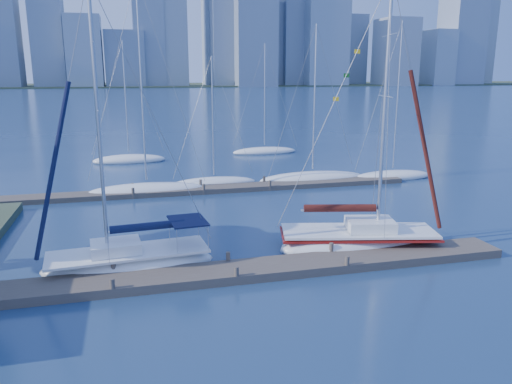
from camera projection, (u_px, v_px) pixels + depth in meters
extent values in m
plane|color=navy|center=(232.00, 276.00, 21.80)|extent=(700.00, 700.00, 0.00)
cube|color=#51443B|center=(232.00, 272.00, 21.75)|extent=(26.00, 2.00, 0.40)
cube|color=#51443B|center=(216.00, 189.00, 37.31)|extent=(30.00, 1.80, 0.36)
cube|color=#38472D|center=(133.00, 86.00, 323.33)|extent=(800.00, 100.00, 1.50)
ellipsoid|color=white|center=(129.00, 265.00, 22.48)|extent=(7.78, 3.15, 1.33)
cube|color=white|center=(129.00, 252.00, 22.34)|extent=(7.21, 2.90, 0.11)
cube|color=white|center=(116.00, 247.00, 22.10)|extent=(2.27, 1.80, 0.49)
cylinder|color=silver|center=(98.00, 124.00, 20.70)|extent=(0.16, 0.16, 11.46)
cylinder|color=silver|center=(148.00, 228.00, 22.39)|extent=(3.59, 0.41, 0.09)
cylinder|color=black|center=(148.00, 226.00, 22.37)|extent=(3.33, 0.65, 0.36)
cube|color=black|center=(188.00, 221.00, 22.94)|extent=(1.78, 2.25, 0.07)
ellipsoid|color=white|center=(358.00, 244.00, 25.25)|extent=(8.61, 4.46, 1.44)
cube|color=white|center=(358.00, 231.00, 25.09)|extent=(7.97, 4.12, 0.12)
cube|color=white|center=(370.00, 224.00, 25.02)|extent=(2.64, 2.22, 0.53)
cylinder|color=silver|center=(385.00, 109.00, 23.69)|extent=(0.17, 0.17, 12.04)
cylinder|color=silver|center=(340.00, 210.00, 24.81)|extent=(3.81, 0.97, 0.10)
cylinder|color=#3E120D|center=(340.00, 208.00, 24.79)|extent=(3.57, 1.18, 0.38)
cube|color=maroon|center=(358.00, 234.00, 25.13)|extent=(8.16, 4.26, 0.10)
ellipsoid|color=white|center=(147.00, 191.00, 36.58)|extent=(8.85, 4.28, 1.16)
cylinder|color=silver|center=(141.00, 82.00, 34.75)|extent=(0.13, 0.13, 13.99)
ellipsoid|color=white|center=(214.00, 183.00, 39.36)|extent=(6.89, 3.16, 0.94)
cylinder|color=silver|center=(213.00, 117.00, 38.14)|extent=(0.10, 0.10, 9.02)
ellipsoid|color=white|center=(313.00, 179.00, 40.64)|extent=(9.24, 5.50, 1.21)
cylinder|color=silver|center=(315.00, 98.00, 39.13)|extent=(0.13, 0.13, 11.16)
ellipsoid|color=white|center=(392.00, 176.00, 41.72)|extent=(6.95, 2.13, 1.04)
cylinder|color=silver|center=(398.00, 97.00, 40.18)|extent=(0.11, 0.11, 11.64)
ellipsoid|color=white|center=(129.00, 160.00, 49.33)|extent=(7.31, 3.52, 1.15)
cylinder|color=silver|center=(126.00, 98.00, 47.90)|extent=(0.13, 0.13, 10.53)
ellipsoid|color=white|center=(265.00, 152.00, 54.73)|extent=(7.33, 4.54, 1.04)
cylinder|color=silver|center=(265.00, 95.00, 53.30)|extent=(0.11, 0.11, 10.66)
cube|color=#8E99AA|center=(50.00, 50.00, 297.04)|extent=(13.43, 17.61, 42.34)
cube|color=#7C8FA0|center=(85.00, 52.00, 279.46)|extent=(19.08, 19.81, 39.35)
cube|color=slate|center=(125.00, 59.00, 287.21)|extent=(22.06, 16.86, 31.65)
cube|color=#8E99AA|center=(167.00, 4.00, 288.67)|extent=(21.19, 14.99, 93.81)
cube|color=#7C8FA0|center=(215.00, 19.00, 311.69)|extent=(14.90, 17.46, 81.88)
cube|color=slate|center=(255.00, 23.00, 292.63)|extent=(23.82, 18.95, 72.99)
cube|color=#8E99AA|center=(280.00, 46.00, 315.50)|extent=(14.04, 17.11, 49.94)
cube|color=#7C8FA0|center=(325.00, 42.00, 306.66)|extent=(25.80, 18.80, 53.48)
cube|color=slate|center=(351.00, 50.00, 343.17)|extent=(16.85, 17.52, 46.25)
cube|color=#8E99AA|center=(396.00, 53.00, 318.98)|extent=(21.38, 23.94, 41.59)
cube|color=#7C8FA0|center=(437.00, 58.00, 327.11)|extent=(15.47, 21.38, 35.18)
cube|color=slate|center=(464.00, 14.00, 328.12)|extent=(23.22, 23.60, 91.67)
cube|color=#8E99AA|center=(478.00, 38.00, 356.05)|extent=(18.10, 17.08, 64.86)
cube|color=slate|center=(147.00, 10.00, 287.23)|extent=(17.43, 18.00, 87.11)
cube|color=slate|center=(296.00, 18.00, 309.30)|extent=(17.81, 18.00, 82.42)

